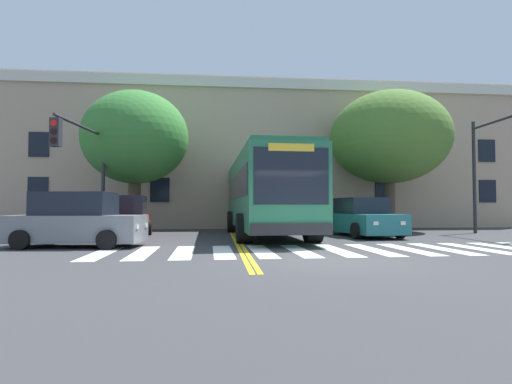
{
  "coord_description": "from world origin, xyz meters",
  "views": [
    {
      "loc": [
        -2.69,
        -9.54,
        1.29
      ],
      "look_at": [
        -1.08,
        7.07,
        1.91
      ],
      "focal_mm": 28.0,
      "sensor_mm": 36.0,
      "label": 1
    }
  ],
  "objects_px": {
    "car_teal_far_lane": "(362,219)",
    "traffic_light_near_corner": "(498,151)",
    "car_red_near_lane": "(126,218)",
    "car_tan_behind_bus": "(242,214)",
    "street_tree_curbside_small": "(135,138)",
    "car_grey_cross_street": "(76,222)",
    "city_bus": "(265,193)",
    "traffic_light_far_corner": "(85,156)",
    "street_tree_curbside_large": "(389,138)"
  },
  "relations": [
    {
      "from": "car_red_near_lane",
      "to": "car_grey_cross_street",
      "type": "relative_size",
      "value": 0.96
    },
    {
      "from": "car_grey_cross_street",
      "to": "traffic_light_far_corner",
      "type": "xyz_separation_m",
      "value": [
        -0.83,
        3.31,
        2.54
      ]
    },
    {
      "from": "traffic_light_near_corner",
      "to": "street_tree_curbside_large",
      "type": "height_order",
      "value": "street_tree_curbside_large"
    },
    {
      "from": "street_tree_curbside_large",
      "to": "street_tree_curbside_small",
      "type": "height_order",
      "value": "street_tree_curbside_large"
    },
    {
      "from": "traffic_light_near_corner",
      "to": "traffic_light_far_corner",
      "type": "distance_m",
      "value": 17.83
    },
    {
      "from": "city_bus",
      "to": "traffic_light_far_corner",
      "type": "distance_m",
      "value": 7.65
    },
    {
      "from": "traffic_light_far_corner",
      "to": "street_tree_curbside_large",
      "type": "xyz_separation_m",
      "value": [
        14.7,
        4.22,
        1.72
      ]
    },
    {
      "from": "city_bus",
      "to": "traffic_light_far_corner",
      "type": "height_order",
      "value": "traffic_light_far_corner"
    },
    {
      "from": "city_bus",
      "to": "street_tree_curbside_small",
      "type": "xyz_separation_m",
      "value": [
        -6.16,
        2.5,
        2.77
      ]
    },
    {
      "from": "car_red_near_lane",
      "to": "car_tan_behind_bus",
      "type": "distance_m",
      "value": 11.94
    },
    {
      "from": "car_tan_behind_bus",
      "to": "traffic_light_near_corner",
      "type": "height_order",
      "value": "traffic_light_near_corner"
    },
    {
      "from": "traffic_light_near_corner",
      "to": "street_tree_curbside_small",
      "type": "relative_size",
      "value": 0.76
    },
    {
      "from": "car_red_near_lane",
      "to": "street_tree_curbside_small",
      "type": "bearing_deg",
      "value": 94.5
    },
    {
      "from": "car_grey_cross_street",
      "to": "traffic_light_far_corner",
      "type": "relative_size",
      "value": 0.88
    },
    {
      "from": "car_red_near_lane",
      "to": "traffic_light_near_corner",
      "type": "distance_m",
      "value": 16.59
    },
    {
      "from": "street_tree_curbside_large",
      "to": "city_bus",
      "type": "bearing_deg",
      "value": -155.69
    },
    {
      "from": "street_tree_curbside_large",
      "to": "traffic_light_far_corner",
      "type": "bearing_deg",
      "value": -163.98
    },
    {
      "from": "city_bus",
      "to": "street_tree_curbside_large",
      "type": "xyz_separation_m",
      "value": [
        7.25,
        3.27,
        3.15
      ]
    },
    {
      "from": "traffic_light_far_corner",
      "to": "car_tan_behind_bus",
      "type": "bearing_deg",
      "value": 57.81
    },
    {
      "from": "car_tan_behind_bus",
      "to": "car_grey_cross_street",
      "type": "relative_size",
      "value": 0.96
    },
    {
      "from": "car_teal_far_lane",
      "to": "traffic_light_far_corner",
      "type": "height_order",
      "value": "traffic_light_far_corner"
    },
    {
      "from": "car_red_near_lane",
      "to": "traffic_light_far_corner",
      "type": "relative_size",
      "value": 0.85
    },
    {
      "from": "city_bus",
      "to": "traffic_light_near_corner",
      "type": "distance_m",
      "value": 10.58
    },
    {
      "from": "car_red_near_lane",
      "to": "car_teal_far_lane",
      "type": "relative_size",
      "value": 0.86
    },
    {
      "from": "car_tan_behind_bus",
      "to": "street_tree_curbside_large",
      "type": "xyz_separation_m",
      "value": [
        7.64,
        -7.0,
        4.26
      ]
    },
    {
      "from": "city_bus",
      "to": "car_red_near_lane",
      "type": "relative_size",
      "value": 2.75
    },
    {
      "from": "street_tree_curbside_large",
      "to": "car_grey_cross_street",
      "type": "bearing_deg",
      "value": -151.51
    },
    {
      "from": "car_grey_cross_street",
      "to": "traffic_light_near_corner",
      "type": "xyz_separation_m",
      "value": [
        16.99,
        3.24,
        2.96
      ]
    },
    {
      "from": "city_bus",
      "to": "street_tree_curbside_large",
      "type": "distance_m",
      "value": 8.55
    },
    {
      "from": "traffic_light_near_corner",
      "to": "traffic_light_far_corner",
      "type": "height_order",
      "value": "traffic_light_near_corner"
    },
    {
      "from": "city_bus",
      "to": "street_tree_curbside_small",
      "type": "relative_size",
      "value": 1.58
    },
    {
      "from": "car_teal_far_lane",
      "to": "traffic_light_near_corner",
      "type": "distance_m",
      "value": 6.84
    },
    {
      "from": "car_teal_far_lane",
      "to": "car_tan_behind_bus",
      "type": "distance_m",
      "value": 11.74
    },
    {
      "from": "car_red_near_lane",
      "to": "traffic_light_far_corner",
      "type": "distance_m",
      "value": 3.03
    },
    {
      "from": "car_teal_far_lane",
      "to": "car_grey_cross_street",
      "type": "xyz_separation_m",
      "value": [
        -10.87,
        -3.74,
        0.04
      ]
    },
    {
      "from": "city_bus",
      "to": "car_grey_cross_street",
      "type": "distance_m",
      "value": 7.95
    },
    {
      "from": "street_tree_curbside_small",
      "to": "car_grey_cross_street",
      "type": "bearing_deg",
      "value": -93.89
    },
    {
      "from": "city_bus",
      "to": "traffic_light_far_corner",
      "type": "relative_size",
      "value": 2.33
    },
    {
      "from": "car_teal_far_lane",
      "to": "car_grey_cross_street",
      "type": "height_order",
      "value": "car_grey_cross_street"
    },
    {
      "from": "traffic_light_near_corner",
      "to": "street_tree_curbside_small",
      "type": "bearing_deg",
      "value": 168.0
    },
    {
      "from": "city_bus",
      "to": "car_tan_behind_bus",
      "type": "bearing_deg",
      "value": 92.19
    },
    {
      "from": "traffic_light_near_corner",
      "to": "car_tan_behind_bus",
      "type": "bearing_deg",
      "value": 133.63
    },
    {
      "from": "car_red_near_lane",
      "to": "street_tree_curbside_large",
      "type": "xyz_separation_m",
      "value": [
        13.19,
        3.58,
        4.26
      ]
    },
    {
      "from": "traffic_light_near_corner",
      "to": "street_tree_curbside_large",
      "type": "relative_size",
      "value": 0.61
    },
    {
      "from": "city_bus",
      "to": "car_grey_cross_street",
      "type": "xyz_separation_m",
      "value": [
        -6.62,
        -4.25,
        -1.11
      ]
    },
    {
      "from": "car_tan_behind_bus",
      "to": "traffic_light_near_corner",
      "type": "bearing_deg",
      "value": -46.37
    },
    {
      "from": "city_bus",
      "to": "traffic_light_far_corner",
      "type": "xyz_separation_m",
      "value": [
        -7.46,
        -0.95,
        1.43
      ]
    },
    {
      "from": "city_bus",
      "to": "street_tree_curbside_large",
      "type": "height_order",
      "value": "street_tree_curbside_large"
    },
    {
      "from": "car_grey_cross_street",
      "to": "traffic_light_far_corner",
      "type": "bearing_deg",
      "value": 104.15
    },
    {
      "from": "traffic_light_far_corner",
      "to": "street_tree_curbside_large",
      "type": "relative_size",
      "value": 0.55
    }
  ]
}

